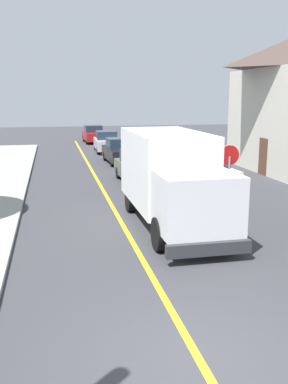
# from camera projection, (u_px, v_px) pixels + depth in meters

# --- Properties ---
(ground_plane) EXTENTS (120.00, 120.00, 0.00)m
(ground_plane) POSITION_uv_depth(u_px,v_px,m) (198.00, 358.00, 7.55)
(ground_plane) COLOR #38383D
(centre_line_yellow) EXTENTS (0.16, 56.00, 0.01)m
(centre_line_yellow) POSITION_uv_depth(u_px,v_px,m) (115.00, 212.00, 17.10)
(centre_line_yellow) COLOR gold
(centre_line_yellow) RESTS_ON ground
(box_truck) EXTENTS (2.45, 7.20, 3.20)m
(box_truck) POSITION_uv_depth(u_px,v_px,m) (171.00, 175.00, 15.11)
(box_truck) COLOR white
(box_truck) RESTS_ON ground
(parked_car_near) EXTENTS (1.97, 4.47, 1.67)m
(parked_car_near) POSITION_uv_depth(u_px,v_px,m) (138.00, 168.00, 22.71)
(parked_car_near) COLOR #4C564C
(parked_car_near) RESTS_ON ground
(parked_car_mid) EXTENTS (1.98, 4.47, 1.67)m
(parked_car_mid) POSITION_uv_depth(u_px,v_px,m) (120.00, 151.00, 29.40)
(parked_car_mid) COLOR black
(parked_car_mid) RESTS_ON ground
(parked_car_far) EXTENTS (1.92, 4.45, 1.67)m
(parked_car_far) POSITION_uv_depth(u_px,v_px,m) (107.00, 142.00, 35.27)
(parked_car_far) COLOR #B7B7BC
(parked_car_far) RESTS_ON ground
(parked_car_furthest) EXTENTS (1.93, 4.45, 1.67)m
(parked_car_furthest) POSITION_uv_depth(u_px,v_px,m) (93.00, 134.00, 42.33)
(parked_car_furthest) COLOR maroon
(parked_car_furthest) RESTS_ON ground
(parked_van_across) EXTENTS (1.99, 4.47, 1.67)m
(parked_van_across) POSITION_uv_depth(u_px,v_px,m) (207.00, 171.00, 21.80)
(parked_van_across) COLOR silver
(parked_van_across) RESTS_ON ground
(stop_sign) EXTENTS (0.80, 0.10, 2.65)m
(stop_sign) POSITION_uv_depth(u_px,v_px,m) (229.00, 166.00, 16.54)
(stop_sign) COLOR gray
(stop_sign) RESTS_ON ground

